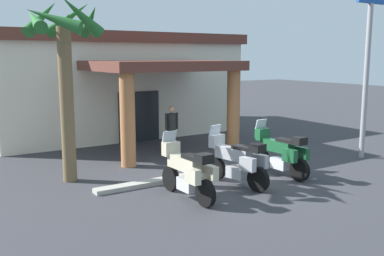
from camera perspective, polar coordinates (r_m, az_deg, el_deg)
ground_plane at (r=13.25m, az=5.07°, el=-6.18°), size 80.00×80.00×0.00m
motel_building at (r=21.11m, az=-10.81°, el=5.84°), size 11.25×10.89×4.54m
motorcycle_cream at (r=10.93m, az=-0.56°, el=-5.71°), size 0.72×2.21×1.61m
motorcycle_silver at (r=12.08m, az=5.91°, el=-4.30°), size 0.87×2.20×1.61m
motorcycle_green at (r=13.29m, az=11.49°, el=-3.18°), size 0.72×2.21×1.61m
pedestrian at (r=15.73m, az=-2.68°, el=0.20°), size 0.53×0.32×1.78m
palm_tree_roadside at (r=12.62m, az=-16.43°, el=9.64°), size 2.18×2.32×5.22m
roadside_sign at (r=16.20m, az=22.12°, el=11.37°), size 1.40×0.18×6.38m
curb_strip at (r=13.29m, az=2.22°, el=-5.83°), size 7.21×0.36×0.12m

